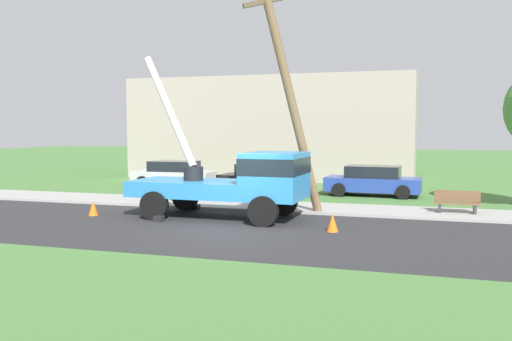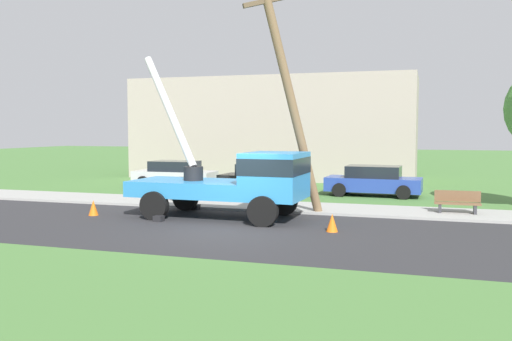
% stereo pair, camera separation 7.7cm
% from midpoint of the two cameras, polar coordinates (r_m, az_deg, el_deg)
% --- Properties ---
extents(ground_plane, '(120.00, 120.00, 0.00)m').
position_cam_midpoint_polar(ground_plane, '(28.50, 5.53, -1.99)').
color(ground_plane, '#477538').
extents(road_asphalt, '(80.00, 7.48, 0.01)m').
position_cam_midpoint_polar(road_asphalt, '(17.04, -2.79, -6.25)').
color(road_asphalt, '#2B2B2D').
rests_on(road_asphalt, ground).
extents(sidewalk_strip, '(80.00, 2.73, 0.10)m').
position_cam_midpoint_polar(sidewalk_strip, '(21.84, 1.82, -3.78)').
color(sidewalk_strip, '#9E9E99').
rests_on(sidewalk_strip, ground).
extents(utility_truck, '(6.76, 3.21, 5.98)m').
position_cam_midpoint_polar(utility_truck, '(18.98, -1.81, -0.88)').
color(utility_truck, '#2D84C6').
rests_on(utility_truck, ground).
extents(leaning_utility_pole, '(2.70, 1.88, 8.78)m').
position_cam_midpoint_polar(leaning_utility_pole, '(19.82, 3.38, 8.30)').
color(leaning_utility_pole, brown).
rests_on(leaning_utility_pole, ground).
extents(traffic_cone_ahead, '(0.36, 0.36, 0.56)m').
position_cam_midpoint_polar(traffic_cone_ahead, '(16.86, 7.91, -5.45)').
color(traffic_cone_ahead, orange).
rests_on(traffic_cone_ahead, ground).
extents(traffic_cone_behind, '(0.36, 0.36, 0.56)m').
position_cam_midpoint_polar(traffic_cone_behind, '(20.69, -16.82, -3.78)').
color(traffic_cone_behind, orange).
rests_on(traffic_cone_behind, ground).
extents(parked_sedan_silver, '(4.43, 2.07, 1.42)m').
position_cam_midpoint_polar(parked_sedan_silver, '(29.87, -8.66, -0.36)').
color(parked_sedan_silver, '#B7B7BF').
rests_on(parked_sedan_silver, ground).
extents(parked_sedan_black, '(4.53, 2.25, 1.42)m').
position_cam_midpoint_polar(parked_sedan_black, '(26.99, 0.73, -0.81)').
color(parked_sedan_black, black).
rests_on(parked_sedan_black, ground).
extents(parked_sedan_blue, '(4.47, 2.14, 1.42)m').
position_cam_midpoint_polar(parked_sedan_blue, '(26.21, 12.10, -1.06)').
color(parked_sedan_blue, '#263F99').
rests_on(parked_sedan_blue, ground).
extents(park_bench, '(1.60, 0.45, 0.90)m').
position_cam_midpoint_polar(park_bench, '(21.10, 20.27, -3.21)').
color(park_bench, brown).
rests_on(park_bench, ground).
extents(lowrise_building_backdrop, '(18.00, 6.00, 6.40)m').
position_cam_midpoint_polar(lowrise_building_backdrop, '(35.56, 1.70, 4.45)').
color(lowrise_building_backdrop, '#A5998C').
rests_on(lowrise_building_backdrop, ground).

